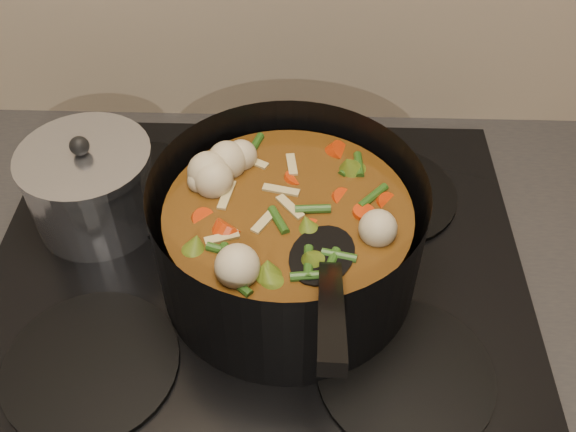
{
  "coord_description": "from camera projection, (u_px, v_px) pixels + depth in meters",
  "views": [
    {
      "loc": [
        0.05,
        1.46,
        1.51
      ],
      "look_at": [
        0.04,
        1.92,
        1.03
      ],
      "focal_mm": 40.0,
      "sensor_mm": 36.0,
      "label": 1
    }
  ],
  "objects": [
    {
      "name": "stovetop",
      "position": [
        256.0,
        275.0,
        0.75
      ],
      "size": [
        0.62,
        0.54,
        0.03
      ],
      "color": "black",
      "rests_on": "counter"
    },
    {
      "name": "saucepan",
      "position": [
        92.0,
        186.0,
        0.76
      ],
      "size": [
        0.15,
        0.15,
        0.13
      ],
      "rotation": [
        0.0,
        0.0,
        0.06
      ],
      "color": "silver",
      "rests_on": "stovetop"
    },
    {
      "name": "stockpot",
      "position": [
        288.0,
        237.0,
        0.69
      ],
      "size": [
        0.34,
        0.41,
        0.21
      ],
      "rotation": [
        0.0,
        0.0,
        -0.22
      ],
      "color": "black",
      "rests_on": "stovetop"
    }
  ]
}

